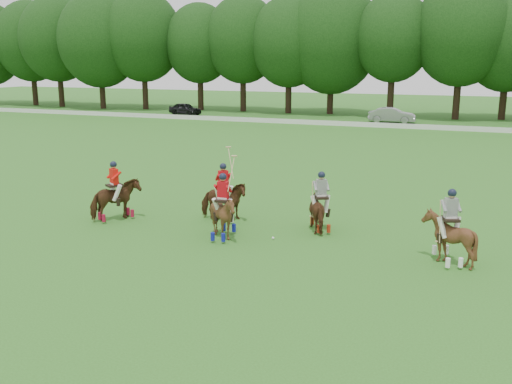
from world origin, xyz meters
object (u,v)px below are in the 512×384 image
(polo_ball, at_px, (273,238))
(polo_red_b, at_px, (224,201))
(car_left, at_px, (185,109))
(polo_red_c, at_px, (223,215))
(car_mid, at_px, (392,115))
(polo_red_a, at_px, (115,199))
(polo_stripe_b, at_px, (449,237))
(polo_stripe_a, at_px, (321,210))

(polo_ball, bearing_deg, polo_red_b, 149.42)
(car_left, distance_m, polo_red_c, 45.83)
(car_left, xyz_separation_m, polo_red_c, (22.92, -39.69, 0.16))
(car_mid, distance_m, polo_red_a, 39.39)
(car_left, height_order, polo_red_c, polo_red_c)
(car_left, bearing_deg, polo_stripe_b, -129.77)
(car_mid, xyz_separation_m, polo_red_a, (-4.67, -39.12, 0.09))
(polo_red_c, bearing_deg, car_mid, 90.19)
(polo_red_a, xyz_separation_m, polo_red_b, (3.88, 1.45, -0.04))
(car_left, xyz_separation_m, polo_ball, (24.56, -39.18, -0.62))
(polo_red_a, height_order, polo_red_c, polo_red_c)
(polo_red_b, xyz_separation_m, polo_stripe_b, (8.27, -1.77, 0.04))
(polo_red_c, xyz_separation_m, polo_ball, (1.64, 0.51, -0.78))
(polo_red_b, bearing_deg, polo_stripe_a, 1.52)
(polo_red_a, xyz_separation_m, polo_stripe_b, (12.15, -0.32, 0.00))
(polo_red_a, xyz_separation_m, polo_ball, (6.44, -0.06, -0.78))
(polo_stripe_b, distance_m, polo_ball, 5.77)
(polo_stripe_a, bearing_deg, polo_stripe_b, -22.62)
(car_left, relative_size, polo_stripe_a, 1.79)
(car_mid, bearing_deg, car_left, 85.88)
(car_left, bearing_deg, polo_stripe_a, -132.81)
(car_mid, xyz_separation_m, polo_red_c, (0.13, -39.69, 0.08))
(car_mid, relative_size, polo_red_a, 1.95)
(polo_stripe_b, bearing_deg, polo_stripe_a, 157.38)
(car_left, relative_size, polo_ball, 43.13)
(car_mid, bearing_deg, polo_red_a, 169.07)
(polo_red_b, distance_m, polo_stripe_a, 3.79)
(car_left, distance_m, car_mid, 22.79)
(car_left, relative_size, polo_red_b, 1.40)
(car_mid, bearing_deg, polo_red_b, 174.68)
(polo_red_a, bearing_deg, car_left, 114.86)
(polo_red_a, height_order, polo_red_b, polo_red_b)
(polo_red_c, relative_size, polo_stripe_b, 1.23)
(polo_red_a, bearing_deg, polo_red_b, 20.44)
(car_left, relative_size, polo_red_a, 1.69)
(car_mid, relative_size, polo_stripe_a, 2.07)
(polo_stripe_a, relative_size, polo_stripe_b, 0.94)
(polo_red_b, bearing_deg, car_left, 120.29)
(polo_stripe_a, height_order, polo_stripe_b, polo_stripe_b)
(polo_stripe_b, height_order, polo_ball, polo_stripe_b)
(car_left, relative_size, polo_stripe_b, 1.68)
(polo_red_a, distance_m, polo_red_c, 4.84)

